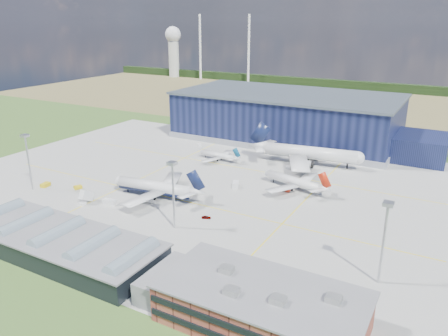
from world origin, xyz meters
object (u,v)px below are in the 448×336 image
hangar (291,119)px  airliner_regional (218,152)px  light_mast_west (27,153)px  car_a (206,217)px  gse_van_c (300,293)px  gse_tug_b (78,187)px  gse_van_b (236,185)px  gse_van_a (110,202)px  gse_cart_b (200,145)px  gse_tug_a (45,185)px  airliner_red (294,177)px  light_mast_east (385,230)px  ops_building (261,306)px  airliner_navy (155,181)px  car_b (299,300)px  airliner_widebody (310,146)px  gse_cart_a (288,168)px  airstair (87,198)px  light_mast_center (173,184)px

hangar → airliner_regional: bearing=-106.7°
light_mast_west → car_a: size_ratio=7.13×
gse_van_c → light_mast_west: bearing=99.7°
airliner_regional → gse_van_c: airliner_regional is taller
gse_tug_b → gse_van_b: size_ratio=0.61×
gse_van_a → gse_cart_b: size_ratio=1.63×
hangar → gse_tug_a: hangar is taller
airliner_red → light_mast_east: bearing=144.8°
ops_building → gse_van_c: bearing=73.4°
airliner_navy → light_mast_west: bearing=14.1°
gse_tug_a → gse_van_b: (68.72, 37.55, 0.36)m
airliner_navy → airliner_regional: 52.10m
hangar → car_a: size_ratio=44.98×
gse_tug_b → car_b: size_ratio=0.78×
airliner_widebody → gse_van_b: 46.61m
light_mast_west → gse_van_b: size_ratio=4.53×
light_mast_east → airliner_widebody: light_mast_east is taller
light_mast_east → gse_van_c: 26.56m
airliner_red → gse_cart_a: bearing=-48.7°
gse_van_a → gse_van_b: (32.70, 38.44, 0.12)m
airliner_regional → airstair: (-17.16, -68.90, -2.17)m
ops_building → gse_tug_a: bearing=162.9°
light_mast_east → airstair: (-105.85, 1.10, -13.67)m
airliner_red → gse_cart_b: size_ratio=10.96×
airliner_regional → gse_van_a: size_ratio=5.03×
airliner_regional → gse_cart_a: bearing=-168.3°
light_mast_center → airliner_regional: bearing=108.7°
ops_building → light_mast_east: (19.99, 30.00, 10.64)m
airliner_navy → airliner_widebody: airliner_widebody is taller
light_mast_west → light_mast_center: 70.00m
gse_van_c → airstair: airstair is taller
light_mast_west → gse_tug_a: size_ratio=5.98×
ops_building → gse_cart_b: 146.89m
ops_building → car_b: size_ratio=11.61×
ops_building → light_mast_center: size_ratio=2.00×
gse_van_c → car_b: bearing=-148.7°
airstair → gse_van_a: bearing=15.7°
gse_van_c → airliner_navy: bearing=81.8°
light_mast_center → gse_tug_b: light_mast_center is taller
gse_tug_a → gse_tug_b: size_ratio=1.24×
gse_cart_a → car_a: (-5.20, -63.44, -0.05)m
light_mast_west → airliner_widebody: bearing=44.2°
hangar → light_mast_west: 139.77m
hangar → gse_van_b: 83.55m
light_mast_east → gse_van_b: light_mast_east is taller
airliner_widebody → gse_cart_b: airliner_widebody is taller
gse_tug_b → car_a: 60.17m
airliner_widebody → airliner_regional: airliner_widebody is taller
ops_building → gse_van_b: size_ratio=9.06×
gse_van_c → airliner_regional: bearing=57.7°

